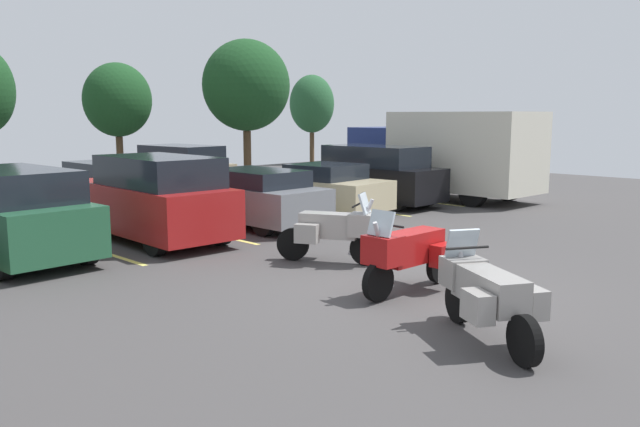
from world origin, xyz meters
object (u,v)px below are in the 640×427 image
object	(u,v)px
car_green	(11,214)
car_black	(372,175)
motorcycle_second	(333,230)
car_grey	(248,197)
car_red	(153,199)
motorcycle_touring	(407,252)
box_truck	(445,153)
car_champagne	(319,189)
car_far_maroon	(103,184)
motorcycle_third	(486,292)
car_far_tan	(177,171)

from	to	relation	value
car_green	car_black	xyz separation A→B (m)	(11.18, 0.14, 0.02)
car_green	car_black	distance (m)	11.18
motorcycle_second	car_green	size ratio (longest dim) A/B	0.43
car_green	car_grey	distance (m)	5.88
car_red	car_grey	bearing A→B (deg)	2.15
motorcycle_second	motorcycle_touring	bearing A→B (deg)	-106.77
car_grey	car_black	world-z (taller)	car_black
motorcycle_touring	box_truck	bearing A→B (deg)	31.07
car_champagne	car_grey	bearing A→B (deg)	-179.84
car_far_maroon	car_grey	bearing A→B (deg)	-82.14
car_champagne	motorcycle_third	bearing A→B (deg)	-123.91
car_champagne	car_black	xyz separation A→B (m)	(2.67, 0.24, 0.22)
motorcycle_third	car_champagne	distance (m)	10.75
car_green	car_far_maroon	bearing A→B (deg)	50.66
box_truck	car_far_maroon	bearing A→B (deg)	142.95
motorcycle_second	car_far_tan	world-z (taller)	car_far_tan
box_truck	car_black	bearing A→B (deg)	163.72
motorcycle_second	car_grey	distance (m)	4.88
car_champagne	car_far_tan	distance (m)	6.36
car_champagne	car_black	distance (m)	2.69
car_black	car_far_tan	size ratio (longest dim) A/B	1.04
motorcycle_second	motorcycle_third	distance (m)	4.65
motorcycle_second	car_champagne	world-z (taller)	car_champagne
motorcycle_third	motorcycle_touring	bearing A→B (deg)	62.50
car_champagne	car_far_maroon	bearing A→B (deg)	119.35
car_red	car_far_tan	size ratio (longest dim) A/B	1.04
motorcycle_second	car_red	distance (m)	4.67
motorcycle_third	car_green	xyz separation A→B (m)	(-2.51, 9.03, 0.29)
motorcycle_second	car_far_tan	size ratio (longest dim) A/B	0.43
car_far_maroon	car_far_tan	xyz separation A→B (m)	(2.80, 0.10, 0.22)
car_red	car_far_maroon	world-z (taller)	car_red
motorcycle_second	car_far_tan	distance (m)	11.50
car_red	car_champagne	world-z (taller)	car_red
motorcycle_second	car_red	size ratio (longest dim) A/B	0.41
motorcycle_touring	box_truck	distance (m)	12.25
car_green	motorcycle_third	bearing A→B (deg)	-74.47
motorcycle_second	car_champagne	distance (m)	6.27
motorcycle_touring	motorcycle_second	xyz separation A→B (m)	(0.69, 2.28, -0.01)
motorcycle_second	car_far_maroon	size ratio (longest dim) A/B	0.44
car_red	car_far_tan	distance (m)	8.03
box_truck	motorcycle_second	bearing A→B (deg)	-157.64
box_truck	car_red	bearing A→B (deg)	177.53
car_champagne	car_far_tan	world-z (taller)	car_far_tan
car_red	car_black	bearing A→B (deg)	2.52
motorcycle_second	car_green	xyz separation A→B (m)	(-4.25, 4.72, 0.26)
motorcycle_second	car_green	world-z (taller)	car_green
car_black	box_truck	xyz separation A→B (m)	(2.85, -0.83, 0.62)
car_black	motorcycle_third	bearing A→B (deg)	-133.39
motorcycle_second	car_black	bearing A→B (deg)	35.05
car_far_tan	car_green	bearing A→B (deg)	-141.51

